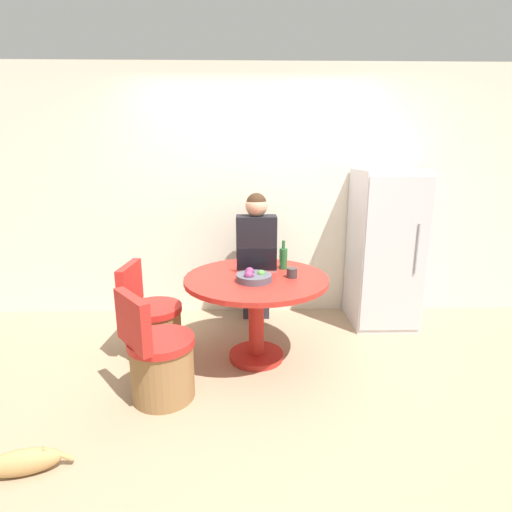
{
  "coord_description": "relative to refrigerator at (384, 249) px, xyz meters",
  "views": [
    {
      "loc": [
        -0.11,
        -2.83,
        1.73
      ],
      "look_at": [
        -0.04,
        0.4,
        0.89
      ],
      "focal_mm": 28.0,
      "sensor_mm": 36.0,
      "label": 1
    }
  ],
  "objects": [
    {
      "name": "coffee_cup",
      "position": [
        -1.02,
        -0.78,
        -0.01
      ],
      "size": [
        0.09,
        0.09,
        0.08
      ],
      "color": "#383333",
      "rests_on": "dining_table"
    },
    {
      "name": "chair_left_side",
      "position": [
        -2.21,
        -0.69,
        -0.51
      ],
      "size": [
        0.48,
        0.47,
        0.83
      ],
      "rotation": [
        0.0,
        0.0,
        1.49
      ],
      "color": "olive",
      "rests_on": "ground_plane"
    },
    {
      "name": "dining_table",
      "position": [
        -1.32,
        -0.76,
        -0.21
      ],
      "size": [
        1.19,
        1.19,
        0.74
      ],
      "color": "#B2261E",
      "rests_on": "ground_plane"
    },
    {
      "name": "ground_plane",
      "position": [
        -1.28,
        -1.06,
        -0.79
      ],
      "size": [
        12.0,
        12.0,
        0.0
      ],
      "primitive_type": "plane",
      "color": "#9E8466"
    },
    {
      "name": "person_seated",
      "position": [
        -1.3,
        0.06,
        -0.04
      ],
      "size": [
        0.4,
        0.37,
        1.35
      ],
      "rotation": [
        0.0,
        0.0,
        3.14
      ],
      "color": "#2D2D38",
      "rests_on": "ground_plane"
    },
    {
      "name": "refrigerator",
      "position": [
        0.0,
        0.0,
        0.0
      ],
      "size": [
        0.62,
        0.67,
        1.57
      ],
      "color": "silver",
      "rests_on": "ground_plane"
    },
    {
      "name": "bottle",
      "position": [
        -1.07,
        -0.53,
        0.05
      ],
      "size": [
        0.07,
        0.07,
        0.25
      ],
      "color": "#23602D",
      "rests_on": "dining_table"
    },
    {
      "name": "cat",
      "position": [
        -2.67,
        -2.02,
        -0.71
      ],
      "size": [
        0.53,
        0.22,
        0.16
      ],
      "rotation": [
        0.0,
        0.0,
        3.38
      ],
      "color": "tan",
      "rests_on": "ground_plane"
    },
    {
      "name": "fruit_bowl",
      "position": [
        -1.34,
        -0.87,
        -0.01
      ],
      "size": [
        0.28,
        0.28,
        0.1
      ],
      "color": "#4C4C56",
      "rests_on": "dining_table"
    },
    {
      "name": "wall_back",
      "position": [
        -1.28,
        0.38,
        0.51
      ],
      "size": [
        7.0,
        0.06,
        2.6
      ],
      "color": "silver",
      "rests_on": "ground_plane"
    },
    {
      "name": "laptop",
      "position": [
        -1.31,
        -0.57,
        -0.0
      ],
      "size": [
        0.34,
        0.22,
        0.21
      ],
      "rotation": [
        0.0,
        0.0,
        3.14
      ],
      "color": "#B7B7BC",
      "rests_on": "dining_table"
    },
    {
      "name": "chair_near_left_corner",
      "position": [
        -2.02,
        -1.31,
        -0.51
      ],
      "size": [
        0.55,
        0.54,
        0.83
      ],
      "rotation": [
        0.0,
        0.0,
        2.24
      ],
      "color": "olive",
      "rests_on": "ground_plane"
    }
  ]
}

